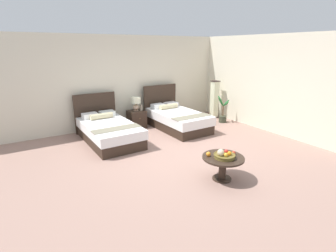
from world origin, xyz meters
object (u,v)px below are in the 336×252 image
(bed_near_corner, at_px, (176,119))
(coffee_table, at_px, (223,163))
(loose_apple, at_px, (234,153))
(table_lamp, at_px, (136,102))
(loose_orange, at_px, (208,154))
(nightstand, at_px, (137,119))
(bed_near_window, at_px, (108,131))
(potted_palm, at_px, (223,115))
(vase, at_px, (141,107))
(floor_lamp_corner, at_px, (214,99))
(fruit_bowl, at_px, (224,155))

(bed_near_corner, xyz_separation_m, coffee_table, (-1.04, -3.19, 0.04))
(bed_near_corner, xyz_separation_m, loose_apple, (-0.82, -3.22, 0.20))
(table_lamp, relative_size, loose_orange, 4.84)
(loose_apple, bearing_deg, nightstand, 92.84)
(coffee_table, bearing_deg, nightstand, 89.54)
(bed_near_window, height_order, potted_palm, bed_near_window)
(vase, height_order, floor_lamp_corner, floor_lamp_corner)
(loose_apple, height_order, potted_palm, potted_palm)
(table_lamp, distance_m, potted_palm, 2.93)
(bed_near_window, relative_size, coffee_table, 2.84)
(floor_lamp_corner, relative_size, potted_palm, 1.48)
(coffee_table, relative_size, fruit_bowl, 1.96)
(potted_palm, bearing_deg, loose_apple, -130.12)
(bed_near_window, height_order, vase, bed_near_window)
(bed_near_window, relative_size, nightstand, 4.13)
(table_lamp, height_order, floor_lamp_corner, floor_lamp_corner)
(loose_apple, xyz_separation_m, potted_palm, (2.51, 2.97, -0.24))
(loose_apple, bearing_deg, floor_lamp_corner, 53.52)
(nightstand, height_order, coffee_table, nightstand)
(nightstand, distance_m, potted_palm, 2.87)
(bed_near_corner, height_order, loose_orange, bed_near_corner)
(nightstand, height_order, loose_apple, loose_apple)
(bed_near_corner, xyz_separation_m, vase, (-0.86, 0.68, 0.33))
(bed_near_corner, xyz_separation_m, potted_palm, (1.69, -0.25, -0.04))
(table_lamp, distance_m, loose_orange, 3.79)
(bed_near_corner, distance_m, vase, 1.15)
(vase, relative_size, fruit_bowl, 0.48)
(floor_lamp_corner, bearing_deg, bed_near_window, -174.63)
(loose_orange, relative_size, potted_palm, 0.10)
(nightstand, distance_m, vase, 0.40)
(fruit_bowl, bearing_deg, bed_near_window, 109.05)
(bed_near_corner, relative_size, nightstand, 4.04)
(loose_orange, bearing_deg, bed_near_window, 106.90)
(table_lamp, bearing_deg, bed_near_window, -147.58)
(nightstand, height_order, fruit_bowl, fruit_bowl)
(fruit_bowl, distance_m, floor_lamp_corner, 4.64)
(loose_apple, relative_size, loose_orange, 0.90)
(bed_near_window, distance_m, nightstand, 1.38)
(loose_orange, distance_m, floor_lamp_corner, 4.61)
(vase, bearing_deg, coffee_table, -92.69)
(nightstand, relative_size, fruit_bowl, 1.34)
(table_lamp, distance_m, floor_lamp_corner, 2.89)
(vase, relative_size, potted_palm, 0.22)
(bed_near_window, distance_m, loose_apple, 3.51)
(bed_near_corner, relative_size, loose_orange, 24.89)
(nightstand, xyz_separation_m, table_lamp, (0.00, 0.02, 0.53))
(bed_near_corner, bearing_deg, bed_near_window, 179.98)
(fruit_bowl, bearing_deg, nightstand, 89.22)
(nightstand, height_order, potted_palm, potted_palm)
(nightstand, distance_m, loose_orange, 3.76)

